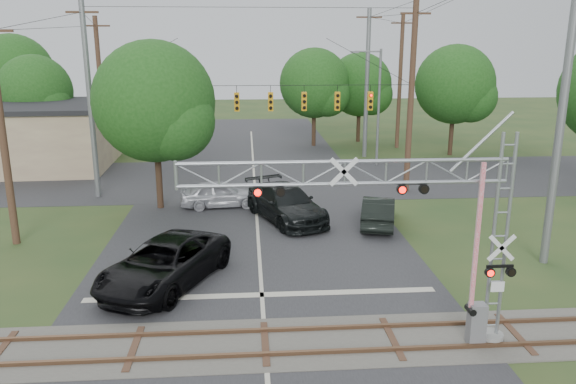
{
  "coord_description": "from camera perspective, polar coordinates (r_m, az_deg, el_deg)",
  "views": [
    {
      "loc": [
        -0.44,
        -13.58,
        9.05
      ],
      "look_at": [
        1.12,
        7.5,
        3.41
      ],
      "focal_mm": 35.0,
      "sensor_mm": 36.0,
      "label": 1
    }
  ],
  "objects": [
    {
      "name": "pickup_black",
      "position": [
        22.14,
        -12.45,
        -7.08
      ],
      "size": [
        5.32,
        6.98,
        1.76
      ],
      "primitive_type": "imported",
      "rotation": [
        0.0,
        0.0,
        -0.43
      ],
      "color": "black",
      "rests_on": "ground"
    },
    {
      "name": "car_dark",
      "position": [
        29.4,
        -0.23,
        -1.16
      ],
      "size": [
        4.67,
        6.71,
        1.8
      ],
      "primitive_type": "imported",
      "rotation": [
        0.0,
        0.0,
        0.38
      ],
      "color": "black",
      "rests_on": "ground"
    },
    {
      "name": "road_main",
      "position": [
        25.25,
        -2.96,
        -6.06
      ],
      "size": [
        14.0,
        90.0,
        0.02
      ],
      "primitive_type": "cube",
      "color": "#2B2B2D",
      "rests_on": "ground"
    },
    {
      "name": "ground",
      "position": [
        16.32,
        -2.09,
        -18.74
      ],
      "size": [
        160.0,
        160.0,
        0.0
      ],
      "primitive_type": "plane",
      "color": "#27411E",
      "rests_on": "ground"
    },
    {
      "name": "crossing_gantry",
      "position": [
        16.65,
        11.89,
        -2.74
      ],
      "size": [
        9.93,
        0.84,
        6.59
      ],
      "color": "gray",
      "rests_on": "ground"
    },
    {
      "name": "utility_poles",
      "position": [
        36.48,
        1.36,
        9.99
      ],
      "size": [
        26.1,
        27.33,
        13.41
      ],
      "color": "#462D20",
      "rests_on": "ground"
    },
    {
      "name": "treeline",
      "position": [
        45.0,
        -3.65,
        10.75
      ],
      "size": [
        50.37,
        29.59,
        9.87
      ],
      "color": "#352418",
      "rests_on": "ground"
    },
    {
      "name": "railroad_track",
      "position": [
        18.0,
        -2.34,
        -15.13
      ],
      "size": [
        90.0,
        3.2,
        0.17
      ],
      "color": "#48443E",
      "rests_on": "ground"
    },
    {
      "name": "suv_dark",
      "position": [
        28.96,
        9.18,
        -1.92
      ],
      "size": [
        2.69,
        4.81,
        1.5
      ],
      "primitive_type": "imported",
      "rotation": [
        0.0,
        0.0,
        2.89
      ],
      "color": "black",
      "rests_on": "ground"
    },
    {
      "name": "traffic_signal_span",
      "position": [
        33.77,
        -2.03,
        9.29
      ],
      "size": [
        19.34,
        0.36,
        11.5
      ],
      "color": "slate",
      "rests_on": "ground"
    },
    {
      "name": "sedan_silver",
      "position": [
        32.02,
        -6.89,
        -0.18
      ],
      "size": [
        4.6,
        2.18,
        1.52
      ],
      "primitive_type": "imported",
      "rotation": [
        0.0,
        0.0,
        1.66
      ],
      "color": "#AFB0B7",
      "rests_on": "ground"
    },
    {
      "name": "streetlight",
      "position": [
        42.6,
        8.99,
        9.06
      ],
      "size": [
        2.3,
        0.24,
        8.63
      ],
      "color": "slate",
      "rests_on": "ground"
    },
    {
      "name": "road_cross",
      "position": [
        38.65,
        -3.45,
        1.38
      ],
      "size": [
        90.0,
        12.0,
        0.02
      ],
      "primitive_type": "cube",
      "color": "#2B2B2D",
      "rests_on": "ground"
    }
  ]
}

